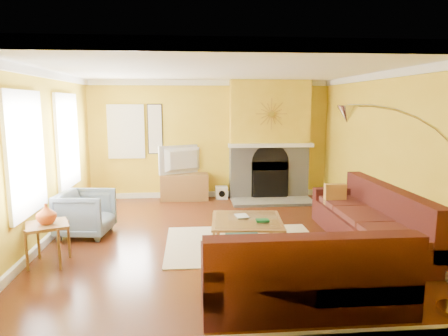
{
  "coord_description": "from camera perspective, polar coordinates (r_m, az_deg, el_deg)",
  "views": [
    {
      "loc": [
        -0.45,
        -6.23,
        2.18
      ],
      "look_at": [
        0.11,
        0.4,
        1.1
      ],
      "focal_mm": 32.0,
      "sensor_mm": 36.0,
      "label": 1
    }
  ],
  "objects": [
    {
      "name": "floor",
      "position": [
        6.62,
        -0.66,
        -10.11
      ],
      "size": [
        5.5,
        6.0,
        0.02
      ],
      "primitive_type": "cube",
      "color": "#602B14",
      "rests_on": "ground"
    },
    {
      "name": "ceiling",
      "position": [
        6.27,
        -0.7,
        14.07
      ],
      "size": [
        5.5,
        6.0,
        0.02
      ],
      "primitive_type": "cube",
      "color": "white",
      "rests_on": "ground"
    },
    {
      "name": "wall_back",
      "position": [
        9.29,
        -2.03,
        4.09
      ],
      "size": [
        5.5,
        0.02,
        2.7
      ],
      "primitive_type": "cube",
      "color": "gold",
      "rests_on": "ground"
    },
    {
      "name": "wall_front",
      "position": [
        3.36,
        3.07,
        -5.13
      ],
      "size": [
        5.5,
        0.02,
        2.7
      ],
      "primitive_type": "cube",
      "color": "gold",
      "rests_on": "ground"
    },
    {
      "name": "wall_left",
      "position": [
        6.69,
        -24.96,
        1.23
      ],
      "size": [
        0.02,
        6.0,
        2.7
      ],
      "primitive_type": "cube",
      "color": "gold",
      "rests_on": "ground"
    },
    {
      "name": "wall_right",
      "position": [
        7.06,
        22.29,
        1.77
      ],
      "size": [
        0.02,
        6.0,
        2.7
      ],
      "primitive_type": "cube",
      "color": "gold",
      "rests_on": "ground"
    },
    {
      "name": "baseboard",
      "position": [
        6.6,
        -0.66,
        -9.53
      ],
      "size": [
        5.5,
        6.0,
        0.12
      ],
      "primitive_type": null,
      "color": "white",
      "rests_on": "floor"
    },
    {
      "name": "crown_molding",
      "position": [
        6.26,
        -0.7,
        13.43
      ],
      "size": [
        5.5,
        6.0,
        0.12
      ],
      "primitive_type": null,
      "color": "white",
      "rests_on": "ceiling"
    },
    {
      "name": "window_left_near",
      "position": [
        7.89,
        -21.56,
        3.63
      ],
      "size": [
        0.06,
        1.22,
        1.72
      ],
      "primitive_type": "cube",
      "color": "white",
      "rests_on": "wall_left"
    },
    {
      "name": "window_left_far",
      "position": [
        6.11,
        -26.61,
        1.84
      ],
      "size": [
        0.06,
        1.22,
        1.72
      ],
      "primitive_type": "cube",
      "color": "white",
      "rests_on": "wall_left"
    },
    {
      "name": "window_back",
      "position": [
        9.32,
        -13.81,
        5.08
      ],
      "size": [
        0.82,
        0.06,
        1.22
      ],
      "primitive_type": "cube",
      "color": "white",
      "rests_on": "wall_back"
    },
    {
      "name": "wall_art",
      "position": [
        9.25,
        -9.82,
        5.49
      ],
      "size": [
        0.34,
        0.04,
        1.14
      ],
      "primitive_type": "cube",
      "color": "white",
      "rests_on": "wall_back"
    },
    {
      "name": "fireplace",
      "position": [
        9.24,
        6.44,
        4.01
      ],
      "size": [
        1.8,
        0.4,
        2.7
      ],
      "primitive_type": null,
      "color": "gray",
      "rests_on": "floor"
    },
    {
      "name": "mantel",
      "position": [
        9.02,
        6.73,
        3.24
      ],
      "size": [
        1.92,
        0.22,
        0.08
      ],
      "primitive_type": "cube",
      "color": "white",
      "rests_on": "fireplace"
    },
    {
      "name": "hearth",
      "position": [
        8.93,
        6.98,
        -4.78
      ],
      "size": [
        1.8,
        0.7,
        0.06
      ],
      "primitive_type": "cube",
      "color": "gray",
      "rests_on": "floor"
    },
    {
      "name": "sunburst",
      "position": [
        8.98,
        6.8,
        7.69
      ],
      "size": [
        0.7,
        0.04,
        0.7
      ],
      "primitive_type": null,
      "color": "olive",
      "rests_on": "fireplace"
    },
    {
      "name": "rug",
      "position": [
        6.37,
        2.74,
        -10.75
      ],
      "size": [
        2.4,
        1.8,
        0.02
      ],
      "primitive_type": "cube",
      "color": "beige",
      "rests_on": "floor"
    },
    {
      "name": "sectional_sofa",
      "position": [
        5.89,
        11.81,
        -8.08
      ],
      "size": [
        3.1,
        3.7,
        0.9
      ],
      "primitive_type": null,
      "color": "#471916",
      "rests_on": "floor"
    },
    {
      "name": "coffee_table",
      "position": [
        6.26,
        3.28,
        -9.14
      ],
      "size": [
        1.16,
        1.16,
        0.42
      ],
      "primitive_type": null,
      "rotation": [
        0.0,
        0.0,
        -0.09
      ],
      "color": "white",
      "rests_on": "floor"
    },
    {
      "name": "media_console",
      "position": [
        9.18,
        -5.66,
        -2.67
      ],
      "size": [
        1.08,
        0.48,
        0.59
      ],
      "primitive_type": "cube",
      "color": "olive",
      "rests_on": "floor"
    },
    {
      "name": "tv",
      "position": [
        9.07,
        -5.72,
        1.17
      ],
      "size": [
        1.08,
        0.63,
        0.65
      ],
      "primitive_type": "imported",
      "rotation": [
        0.0,
        0.0,
        3.6
      ],
      "color": "black",
      "rests_on": "media_console"
    },
    {
      "name": "subwoofer",
      "position": [
        9.26,
        -0.37,
        -3.52
      ],
      "size": [
        0.27,
        0.27,
        0.27
      ],
      "primitive_type": "cube",
      "color": "white",
      "rests_on": "floor"
    },
    {
      "name": "armchair",
      "position": [
        7.04,
        -19.14,
        -6.14
      ],
      "size": [
        0.92,
        0.9,
        0.75
      ],
      "primitive_type": "imported",
      "rotation": [
        0.0,
        0.0,
        1.45
      ],
      "color": "slate",
      "rests_on": "floor"
    },
    {
      "name": "side_table",
      "position": [
        6.03,
        -23.79,
        -9.9
      ],
      "size": [
        0.68,
        0.68,
        0.57
      ],
      "primitive_type": null,
      "rotation": [
        0.0,
        0.0,
        0.38
      ],
      "color": "olive",
      "rests_on": "floor"
    },
    {
      "name": "vase",
      "position": [
        5.91,
        -24.05,
        -5.99
      ],
      "size": [
        0.33,
        0.33,
        0.28
      ],
      "primitive_type": "imported",
      "rotation": [
        0.0,
        0.0,
        -0.3
      ],
      "color": "#D8591E",
      "rests_on": "side_table"
    },
    {
      "name": "book",
      "position": [
        6.27,
        1.71,
        -6.95
      ],
      "size": [
        0.22,
        0.28,
        0.03
      ],
      "primitive_type": "imported",
      "rotation": [
        0.0,
        0.0,
        0.13
      ],
      "color": "white",
      "rests_on": "coffee_table"
    },
    {
      "name": "arc_lamp",
      "position": [
        4.41,
        24.95,
        -6.14
      ],
      "size": [
        1.37,
        0.36,
        2.16
      ],
      "primitive_type": null,
      "color": "silver",
      "rests_on": "floor"
    }
  ]
}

